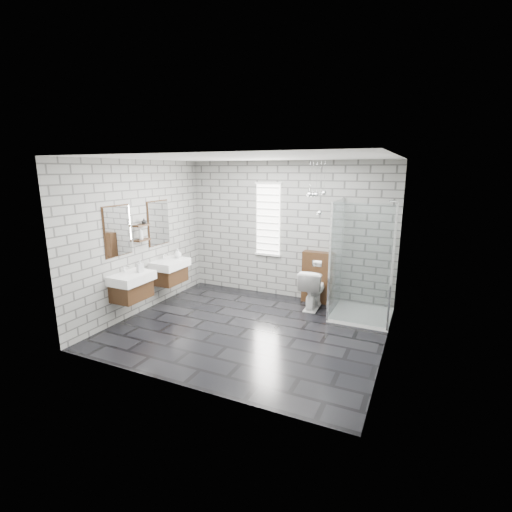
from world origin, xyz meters
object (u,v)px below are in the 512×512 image
Objects in this scene: cistern_panel at (318,277)px; shower_enclosure at (356,290)px; toilet at (313,288)px; vanity_right at (169,265)px; vanity_left at (130,279)px.

cistern_panel is 0.49× the size of shower_enclosure.
shower_enclosure is at bearing 164.74° from toilet.
shower_enclosure is at bearing 11.67° from vanity_right.
shower_enclosure is (3.41, 1.73, -0.25)m from vanity_left.
toilet is (2.59, 1.92, -0.38)m from vanity_left.
vanity_left is at bearing 34.27° from toilet.
vanity_left is 1.03m from vanity_right.
vanity_left is 3.83m from shower_enclosure.
vanity_right is at bearing 16.79° from toilet.
vanity_left is 1.00× the size of vanity_right.
vanity_left is 1.57× the size of cistern_panel.
vanity_left is 0.77× the size of shower_enclosure.
vanity_right is 3.49m from shower_enclosure.
vanity_left is at bearing -153.10° from shower_enclosure.
vanity_left reaches higher than toilet.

